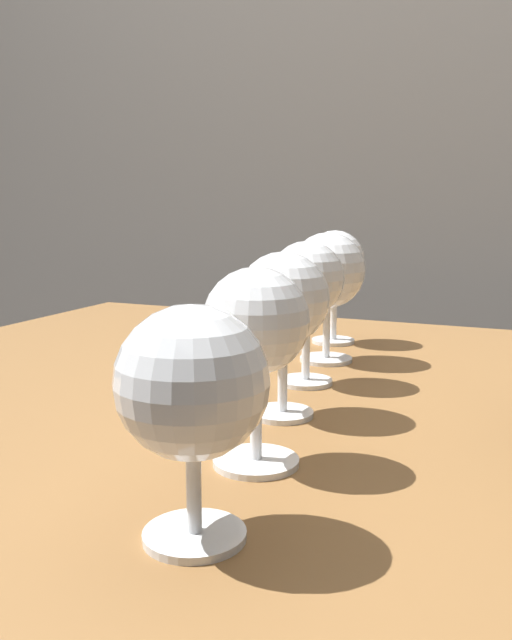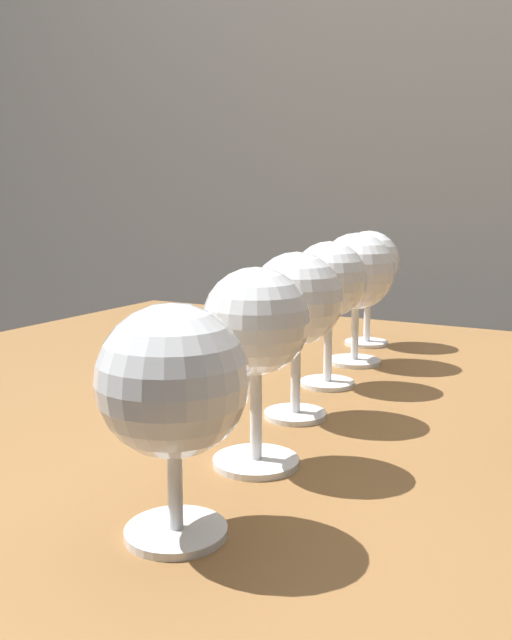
% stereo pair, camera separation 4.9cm
% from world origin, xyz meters
% --- Properties ---
extents(dining_table, '(1.14, 0.89, 0.73)m').
position_xyz_m(dining_table, '(0.00, 0.00, 0.63)').
color(dining_table, brown).
rests_on(dining_table, ground_plane).
extents(wine_glass_chardonnay, '(0.09, 0.09, 0.14)m').
position_xyz_m(wine_glass_chardonnay, '(0.03, -0.32, 0.82)').
color(wine_glass_chardonnay, white).
rests_on(wine_glass_chardonnay, dining_table).
extents(wine_glass_rose, '(0.08, 0.08, 0.15)m').
position_xyz_m(wine_glass_rose, '(0.02, -0.20, 0.83)').
color(wine_glass_rose, white).
rests_on(wine_glass_rose, dining_table).
extents(wine_glass_white, '(0.08, 0.08, 0.15)m').
position_xyz_m(wine_glass_white, '(-0.00, -0.09, 0.83)').
color(wine_glass_white, white).
rests_on(wine_glass_white, dining_table).
extents(wine_glass_merlot, '(0.08, 0.08, 0.15)m').
position_xyz_m(wine_glass_merlot, '(-0.02, 0.03, 0.84)').
color(wine_glass_merlot, white).
rests_on(wine_glass_merlot, dining_table).
extents(wine_glass_port, '(0.09, 0.09, 0.16)m').
position_xyz_m(wine_glass_port, '(-0.03, 0.14, 0.84)').
color(wine_glass_port, white).
rests_on(wine_glass_port, dining_table).
extents(wine_glass_amber, '(0.08, 0.08, 0.16)m').
position_xyz_m(wine_glass_amber, '(-0.05, 0.25, 0.84)').
color(wine_glass_amber, white).
rests_on(wine_glass_amber, dining_table).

